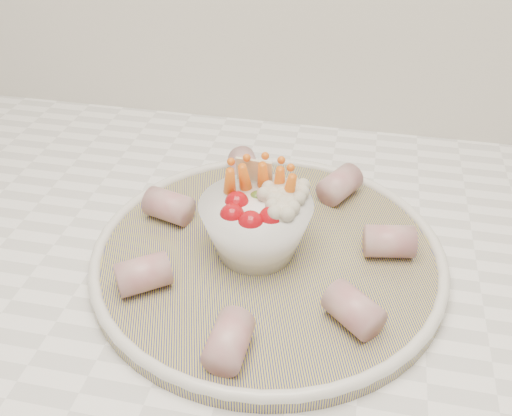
# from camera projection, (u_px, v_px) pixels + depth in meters

# --- Properties ---
(serving_platter) EXTENTS (0.46, 0.46, 0.02)m
(serving_platter) POSITION_uv_depth(u_px,v_px,m) (268.00, 254.00, 0.60)
(serving_platter) COLOR navy
(serving_platter) RESTS_ON kitchen_counter
(veggie_bowl) EXTENTS (0.11, 0.11, 0.09)m
(veggie_bowl) POSITION_uv_depth(u_px,v_px,m) (258.00, 222.00, 0.58)
(veggie_bowl) COLOR white
(veggie_bowl) RESTS_ON serving_platter
(cured_meat_rolls) EXTENTS (0.30, 0.32, 0.03)m
(cured_meat_rolls) POSITION_uv_depth(u_px,v_px,m) (267.00, 239.00, 0.59)
(cured_meat_rolls) COLOR #A34A53
(cured_meat_rolls) RESTS_ON serving_platter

